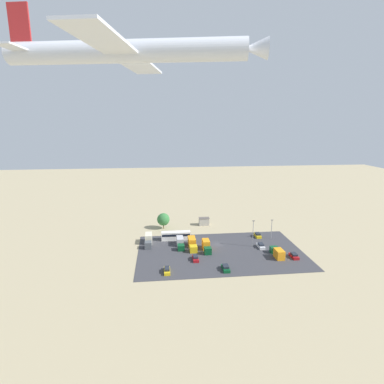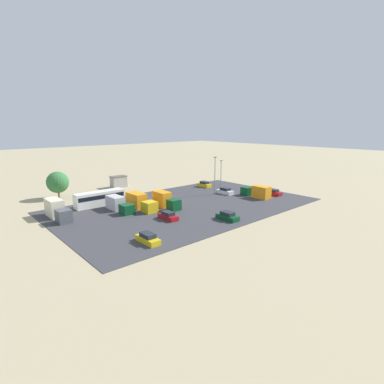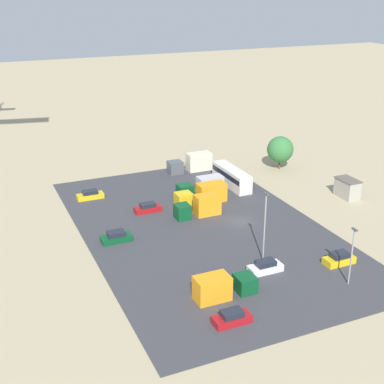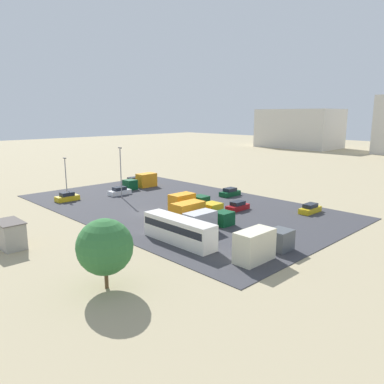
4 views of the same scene
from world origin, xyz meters
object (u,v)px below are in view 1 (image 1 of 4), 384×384
parked_car_2 (261,246)px  parked_truck_1 (192,244)px  bus (176,235)px  parked_truck_0 (206,246)px  parked_car_3 (195,258)px  parked_truck_2 (278,253)px  parked_car_0 (294,256)px  parked_car_5 (226,268)px  shed_building (204,221)px  parked_car_4 (258,235)px  parked_car_1 (167,270)px  parked_truck_3 (180,243)px  airplane (131,51)px  parked_truck_4 (149,240)px

parked_car_2 → parked_truck_1: (24.29, -2.53, 0.80)m
bus → parked_truck_0: 14.78m
parked_car_3 → parked_truck_2: size_ratio=0.57×
parked_car_0 → parked_car_5: (24.26, 6.01, 0.02)m
bus → parked_truck_0: parked_truck_0 is taller
shed_building → parked_car_0: size_ratio=1.05×
parked_car_0 → parked_car_4: (6.03, -19.23, 0.05)m
parked_car_4 → parked_car_2: bearing=78.0°
bus → parked_truck_2: bearing=60.5°
parked_truck_2 → bus: bearing=150.5°
shed_building → parked_car_2: (-16.57, 26.40, -0.92)m
parked_car_1 → parked_car_4: parked_car_4 is taller
parked_truck_1 → parked_truck_3: size_ratio=1.05×
parked_car_2 → parked_car_3: size_ratio=1.03×
bus → parked_car_3: (-5.29, 18.10, -1.10)m
parked_car_4 → parked_truck_2: size_ratio=0.55×
parked_car_4 → airplane: bearing=55.3°
parked_car_3 → parked_truck_1: bearing=-90.3°
airplane → parked_truck_3: bearing=-179.6°
shed_building → parked_truck_4: 30.12m
parked_car_0 → parked_truck_3: 39.00m
parked_car_4 → parked_car_3: bearing=33.5°
shed_building → parked_truck_0: 26.83m
parked_truck_3 → parked_truck_2: bearing=158.9°
parked_truck_0 → airplane: 73.65m
parked_truck_0 → parked_car_0: bearing=162.2°
parked_car_5 → parked_truck_3: 23.07m
airplane → parked_truck_1: bearing=175.6°
parked_car_0 → parked_car_5: 25.00m
parked_car_2 → parked_car_1: bearing=23.6°
parked_truck_4 → airplane: 76.41m
parked_car_3 → parked_truck_3: size_ratio=0.52×
airplane → parked_truck_4: bearing=-167.6°
shed_building → parked_car_5: (-0.47, 41.57, -0.93)m
shed_building → parked_car_5: bearing=90.6°
parked_car_0 → parked_truck_3: bearing=159.8°
parked_car_5 → parked_truck_3: bearing=122.4°
parked_truck_4 → parked_car_1: bearing=105.6°
parked_car_1 → parked_truck_4: parked_truck_4 is taller
parked_car_4 → parked_truck_3: 31.11m
parked_car_1 → airplane: size_ratio=0.12×
parked_car_2 → airplane: (38.85, 49.02, 52.58)m
parked_truck_3 → parked_truck_4: 11.80m
parked_car_4 → parked_truck_2: 17.96m
parked_truck_3 → parked_truck_0: bearing=152.6°
parked_car_5 → parked_car_0: bearing=13.9°
parked_car_1 → parked_car_4: (-35.83, -24.77, 0.05)m
parked_car_2 → parked_truck_4: 40.52m
parked_truck_4 → parked_truck_0: bearing=159.6°
parked_car_1 → parked_car_4: bearing=34.7°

